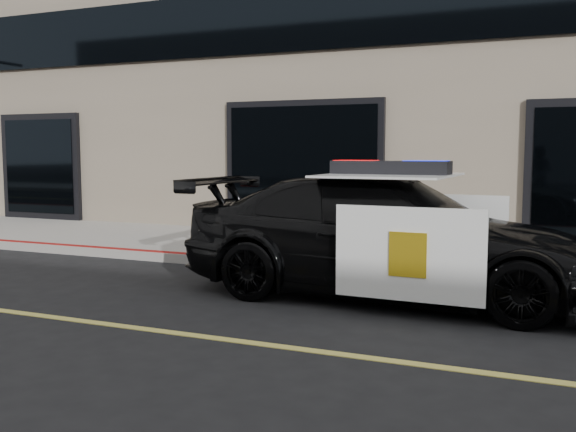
% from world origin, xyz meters
% --- Properties ---
extents(ground, '(120.00, 120.00, 0.00)m').
position_xyz_m(ground, '(0.00, 0.00, 0.00)').
color(ground, black).
rests_on(ground, ground).
extents(sidewalk_n, '(60.00, 3.50, 0.15)m').
position_xyz_m(sidewalk_n, '(0.00, 5.25, 0.07)').
color(sidewalk_n, gray).
rests_on(sidewalk_n, ground).
extents(police_car, '(2.53, 5.35, 1.72)m').
position_xyz_m(police_car, '(1.96, 2.46, 0.77)').
color(police_car, black).
rests_on(police_car, ground).
extents(fire_hydrant, '(0.38, 0.53, 0.84)m').
position_xyz_m(fire_hydrant, '(-0.59, 4.20, 0.54)').
color(fire_hydrant, beige).
rests_on(fire_hydrant, sidewalk_n).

